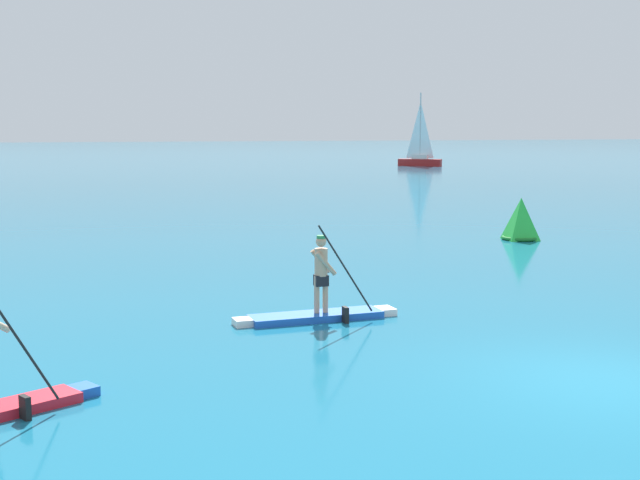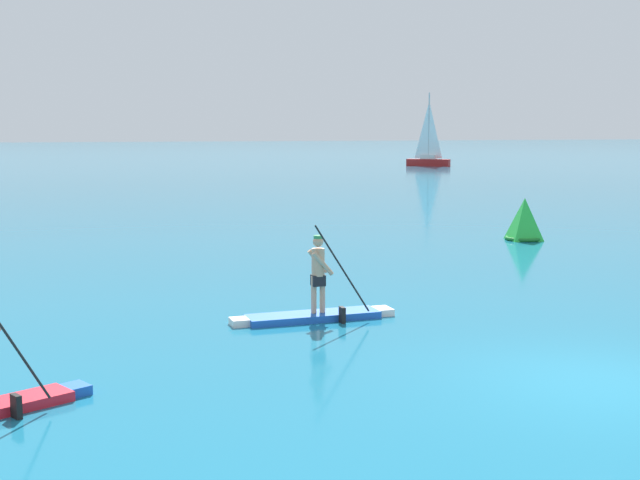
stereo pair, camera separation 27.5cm
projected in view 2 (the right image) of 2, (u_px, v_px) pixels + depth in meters
ground at (599, 382)px, 12.66m from camera, size 440.00×440.00×0.00m
paddleboarder_mid_center at (315, 305)px, 16.75m from camera, size 3.37×0.91×1.96m
race_marker_buoy at (524, 221)px, 28.62m from camera, size 1.46×1.46×1.44m
sailboat_right_horizon at (428, 155)px, 83.29m from camera, size 3.92×3.41×7.21m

